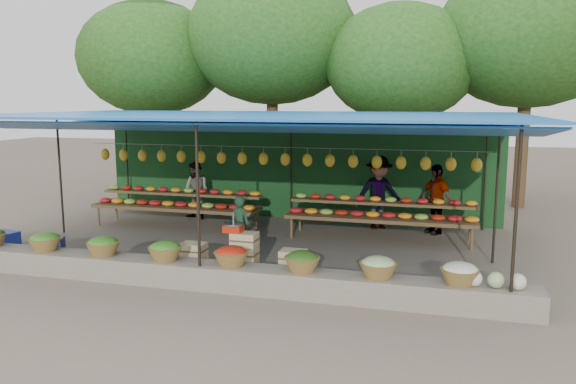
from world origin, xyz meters
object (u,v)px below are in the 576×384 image
(blue_crate_front, at_px, (49,246))
(vendor_seated, at_px, (241,226))
(crate_counter, at_px, (243,257))
(blue_crate_back, at_px, (4,239))
(weighing_scale, at_px, (234,227))

(blue_crate_front, bearing_deg, vendor_seated, -11.32)
(crate_counter, height_order, blue_crate_front, crate_counter)
(crate_counter, bearing_deg, blue_crate_back, 175.49)
(vendor_seated, height_order, blue_crate_front, vendor_seated)
(weighing_scale, height_order, vendor_seated, vendor_seated)
(crate_counter, relative_size, blue_crate_front, 4.28)
(crate_counter, distance_m, blue_crate_front, 4.26)
(vendor_seated, distance_m, blue_crate_back, 5.19)
(weighing_scale, relative_size, vendor_seated, 0.29)
(crate_counter, distance_m, weighing_scale, 0.57)
(blue_crate_front, height_order, blue_crate_back, blue_crate_back)
(weighing_scale, bearing_deg, blue_crate_front, 177.19)
(crate_counter, xyz_separation_m, weighing_scale, (-0.18, 0.00, 0.55))
(blue_crate_front, bearing_deg, crate_counter, -26.54)
(crate_counter, xyz_separation_m, blue_crate_back, (-5.56, 0.44, -0.14))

